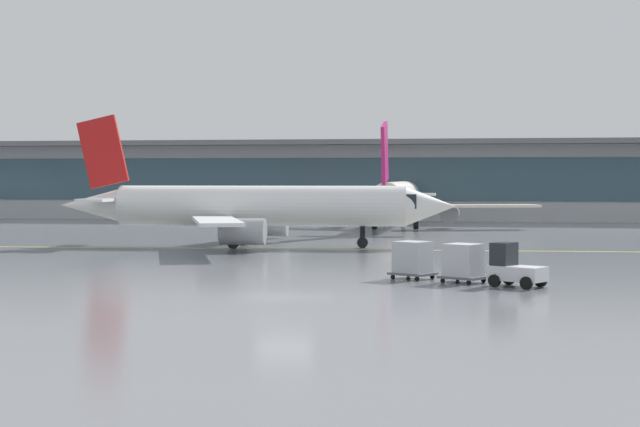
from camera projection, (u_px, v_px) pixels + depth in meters
name	position (u px, v px, depth m)	size (l,w,h in m)	color
ground_plane	(284.00, 297.00, 45.98)	(400.00, 400.00, 0.00)	slate
taxiway_centreline_stripe	(256.00, 249.00, 76.34)	(110.00, 0.36, 0.01)	yellow
terminal_concourse	(416.00, 179.00, 127.01)	(218.35, 11.00, 9.60)	#B2B7BC
gate_airplane_1	(397.00, 198.00, 106.73)	(28.92, 30.98, 10.30)	silver
taxiing_regional_jet	(257.00, 207.00, 78.25)	(30.07, 27.97, 9.97)	white
baggage_tug	(513.00, 268.00, 50.15)	(2.95, 2.56, 2.10)	silver
cargo_dolly_lead	(463.00, 262.00, 51.93)	(2.62, 2.44, 1.94)	#595B60
cargo_dolly_trailing	(413.00, 259.00, 53.87)	(2.62, 2.44, 1.94)	#595B60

